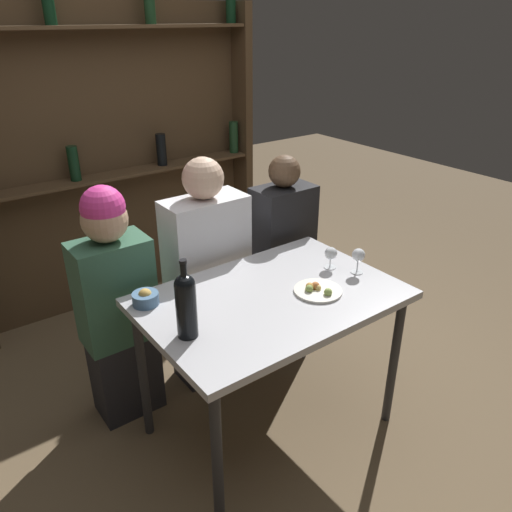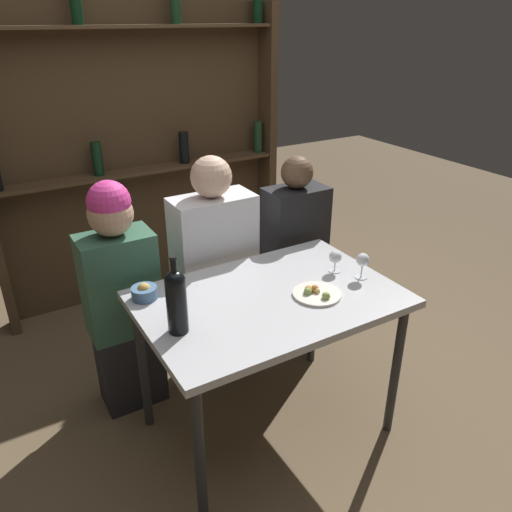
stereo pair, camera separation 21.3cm
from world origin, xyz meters
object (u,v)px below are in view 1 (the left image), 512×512
(wine_glass_1, at_px, (358,256))
(snack_bowl, at_px, (145,298))
(food_plate_0, at_px, (317,290))
(seated_person_right, at_px, (282,260))
(seated_person_center, at_px, (208,280))
(wine_glass_0, at_px, (331,254))
(seated_person_left, at_px, (117,308))
(wine_bottle, at_px, (186,303))

(wine_glass_1, xyz_separation_m, snack_bowl, (-0.96, 0.34, -0.06))
(food_plate_0, xyz_separation_m, seated_person_right, (0.34, 0.66, -0.21))
(seated_person_center, xyz_separation_m, seated_person_right, (0.52, -0.00, -0.03))
(wine_glass_0, bearing_deg, food_plate_0, -146.97)
(wine_glass_0, relative_size, seated_person_right, 0.09)
(seated_person_left, bearing_deg, snack_bowl, -83.70)
(wine_bottle, bearing_deg, seated_person_center, 52.84)
(snack_bowl, bearing_deg, wine_glass_1, -19.77)
(wine_bottle, height_order, seated_person_right, seated_person_right)
(snack_bowl, bearing_deg, seated_person_right, 16.02)
(seated_person_center, bearing_deg, seated_person_right, -0.00)
(food_plate_0, bearing_deg, seated_person_center, 105.36)
(wine_glass_1, xyz_separation_m, seated_person_right, (0.06, 0.63, -0.29))
(wine_bottle, relative_size, wine_glass_1, 2.60)
(seated_person_center, relative_size, seated_person_right, 1.06)
(wine_bottle, height_order, wine_glass_0, wine_bottle)
(wine_bottle, relative_size, wine_glass_0, 3.01)
(wine_glass_0, height_order, seated_person_right, seated_person_right)
(wine_glass_0, bearing_deg, snack_bowl, 165.65)
(food_plate_0, xyz_separation_m, seated_person_center, (-0.18, 0.66, -0.18))
(wine_glass_0, bearing_deg, seated_person_center, 127.65)
(wine_bottle, relative_size, seated_person_left, 0.27)
(wine_glass_1, height_order, seated_person_right, seated_person_right)
(snack_bowl, height_order, seated_person_left, seated_person_left)
(wine_bottle, distance_m, food_plate_0, 0.66)
(seated_person_left, height_order, seated_person_right, seated_person_left)
(snack_bowl, bearing_deg, wine_glass_0, -14.35)
(seated_person_left, bearing_deg, seated_person_right, -0.00)
(seated_person_right, bearing_deg, seated_person_center, 180.00)
(wine_glass_1, relative_size, food_plate_0, 0.58)
(food_plate_0, relative_size, seated_person_center, 0.17)
(snack_bowl, xyz_separation_m, seated_person_center, (0.49, 0.29, -0.20))
(food_plate_0, bearing_deg, snack_bowl, 151.15)
(wine_glass_0, relative_size, wine_glass_1, 0.86)
(wine_glass_0, relative_size, snack_bowl, 0.96)
(wine_bottle, distance_m, snack_bowl, 0.34)
(seated_person_right, bearing_deg, wine_glass_0, -103.42)
(wine_bottle, bearing_deg, wine_glass_1, -1.80)
(wine_glass_1, xyz_separation_m, food_plate_0, (-0.29, -0.03, -0.08))
(wine_glass_1, bearing_deg, snack_bowl, 160.23)
(wine_glass_0, height_order, seated_person_center, seated_person_center)
(wine_glass_1, bearing_deg, seated_person_left, 147.32)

